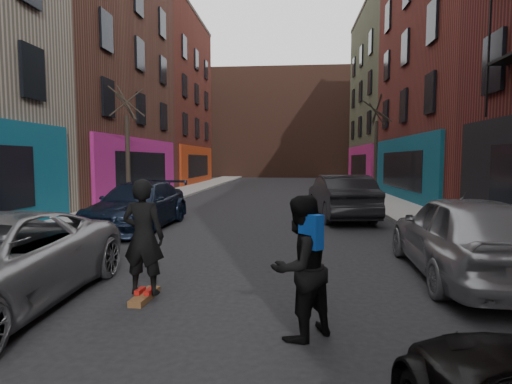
% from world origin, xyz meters
% --- Properties ---
extents(sidewalk_left, '(2.50, 84.00, 0.13)m').
position_xyz_m(sidewalk_left, '(-6.25, 30.00, 0.07)').
color(sidewalk_left, gray).
rests_on(sidewalk_left, ground).
extents(sidewalk_right, '(2.50, 84.00, 0.13)m').
position_xyz_m(sidewalk_right, '(6.25, 30.00, 0.07)').
color(sidewalk_right, gray).
rests_on(sidewalk_right, ground).
extents(building_far, '(40.00, 10.00, 14.00)m').
position_xyz_m(building_far, '(0.00, 56.00, 7.00)').
color(building_far, '#47281E').
rests_on(building_far, ground).
extents(tree_left_far, '(2.00, 2.00, 6.50)m').
position_xyz_m(tree_left_far, '(-6.20, 18.00, 3.38)').
color(tree_left_far, black).
rests_on(tree_left_far, sidewalk_left).
extents(tree_right_far, '(2.00, 2.00, 6.80)m').
position_xyz_m(tree_right_far, '(6.20, 24.00, 3.53)').
color(tree_right_far, black).
rests_on(tree_right_far, sidewalk_right).
extents(parked_left_end, '(2.29, 5.29, 1.52)m').
position_xyz_m(parked_left_end, '(-3.72, 12.86, 0.76)').
color(parked_left_end, black).
rests_on(parked_left_end, ground).
extents(parked_right_far, '(2.21, 4.95, 1.65)m').
position_xyz_m(parked_right_far, '(4.60, 7.97, 0.83)').
color(parked_right_far, gray).
rests_on(parked_right_far, ground).
extents(parked_right_end, '(2.30, 5.27, 1.69)m').
position_xyz_m(parked_right_end, '(3.20, 15.69, 0.84)').
color(parked_right_end, black).
rests_on(parked_right_end, ground).
extents(skateboard, '(0.26, 0.81, 0.10)m').
position_xyz_m(skateboard, '(-1.06, 6.30, 0.05)').
color(skateboard, brown).
rests_on(skateboard, ground).
extents(skateboarder, '(0.70, 0.48, 1.86)m').
position_xyz_m(skateboarder, '(-1.06, 6.30, 1.03)').
color(skateboarder, black).
rests_on(skateboarder, skateboard).
extents(pedestrian, '(1.12, 1.11, 1.82)m').
position_xyz_m(pedestrian, '(1.42, 5.13, 0.92)').
color(pedestrian, black).
rests_on(pedestrian, ground).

